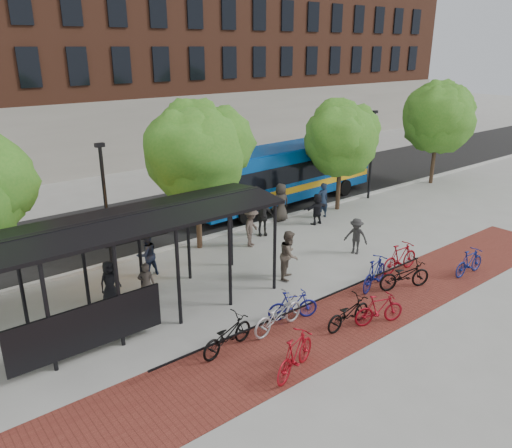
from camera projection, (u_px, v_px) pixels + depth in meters
ground at (299, 253)px, 21.74m from camera, size 160.00×160.00×0.00m
asphalt_street at (200, 209)px, 27.64m from camera, size 160.00×8.00×0.01m
curb at (244, 228)px, 24.67m from camera, size 160.00×0.25×0.12m
brick_strip at (357, 313)px, 16.89m from camera, size 24.00×3.00×0.01m
bike_rack_rail at (311, 315)px, 16.79m from camera, size 12.00×0.05×0.95m
building_brick at (182, 28)px, 43.40m from camera, size 55.00×14.00×20.00m
bus_shelter at (122, 233)px, 15.61m from camera, size 10.60×3.07×3.60m
tree_b at (197, 149)px, 21.01m from camera, size 5.15×4.20×6.47m
tree_c at (342, 136)px, 26.42m from camera, size 4.66×3.80×5.92m
tree_d at (439, 114)px, 31.56m from camera, size 5.39×4.40×6.55m
lamp_post_left at (106, 204)px, 19.37m from camera, size 0.35×0.20×5.12m
lamp_post_right at (372, 152)px, 28.75m from camera, size 0.35×0.20×5.12m
bus at (283, 171)px, 28.06m from camera, size 12.29×3.35×3.29m
bike_0 at (227, 335)px, 14.66m from camera, size 2.09×1.08×1.05m
bike_1 at (295, 354)px, 13.61m from camera, size 2.06×1.19×1.20m
bike_2 at (278, 314)px, 15.73m from camera, size 2.22×1.01×1.12m
bike_3 at (293, 305)px, 16.36m from camera, size 1.75×1.13×1.02m
bike_4 at (348, 313)px, 15.93m from camera, size 1.90×0.68×0.99m
bike_5 at (379, 309)px, 16.07m from camera, size 1.82×1.07×1.05m
bike_7 at (375, 273)px, 18.48m from camera, size 2.07×1.09×1.20m
bike_8 at (404, 275)px, 18.44m from camera, size 2.19×1.41×1.09m
bike_9 at (400, 258)px, 19.81m from camera, size 2.02×0.64×1.20m
bike_11 at (469, 262)px, 19.57m from camera, size 1.79×0.56×1.06m
pedestrian_0 at (110, 282)px, 17.37m from camera, size 0.83×0.61×1.56m
pedestrian_1 at (147, 284)px, 17.13m from camera, size 0.70×0.65×1.61m
pedestrian_2 at (147, 254)px, 19.37m from camera, size 0.93×0.76×1.79m
pedestrian_3 at (251, 227)px, 22.27m from camera, size 1.34×1.20×1.80m
pedestrian_4 at (262, 217)px, 23.57m from camera, size 1.15×0.89×1.83m
pedestrian_5 at (317, 209)px, 25.09m from camera, size 1.51×0.59×1.59m
pedestrian_6 at (281, 202)px, 25.53m from camera, size 1.01×0.71×1.97m
pedestrian_7 at (323, 200)px, 26.06m from camera, size 0.75×0.57×1.86m
pedestrian_8 at (289, 255)px, 19.17m from camera, size 1.19×1.15×1.93m
pedestrian_9 at (356, 236)px, 21.50m from camera, size 0.95×1.18×1.60m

